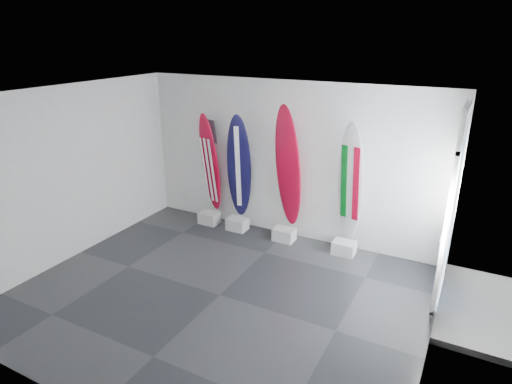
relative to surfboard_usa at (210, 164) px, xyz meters
The scene contains 16 objects.
floor 3.08m from the surfboard_usa, 54.59° to the right, with size 6.00×6.00×0.00m, color black.
ceiling 3.28m from the surfboard_usa, 54.59° to the right, with size 6.00×6.00×0.00m, color white.
wall_back 1.65m from the surfboard_usa, ahead, with size 6.00×6.00×0.00m, color white.
wall_front 5.05m from the surfboard_usa, 71.27° to the right, with size 6.00×6.00×0.00m, color white.
wall_left 2.67m from the surfboard_usa, 121.17° to the right, with size 5.00×5.00×0.00m, color white.
wall_right 5.16m from the surfboard_usa, 26.26° to the right, with size 5.00×5.00×0.00m, color white.
display_block_usa 1.17m from the surfboard_usa, 90.00° to the right, with size 0.40×0.30×0.24m, color silver.
surfboard_usa is the anchor object (origin of this frame).
display_block_navy 1.35m from the surfboard_usa, ahead, with size 0.40×0.30×0.24m, color silver.
surfboard_navy 0.68m from the surfboard_usa, ahead, with size 0.48×0.08×2.14m, color black.
display_block_swiss 2.08m from the surfboard_usa, ahead, with size 0.40×0.30×0.24m, color silver.
surfboard_swiss 1.73m from the surfboard_usa, ahead, with size 0.55×0.08×2.42m, color maroon.
display_block_italy 3.14m from the surfboard_usa, ahead, with size 0.40×0.30×0.24m, color silver.
surfboard_italy 2.91m from the surfboard_usa, ahead, with size 0.50×0.08×2.20m, color white.
wall_outlet 1.27m from the surfboard_usa, 166.44° to the left, with size 0.09×0.02×0.13m, color silver.
glass_door 4.65m from the surfboard_usa, ahead, with size 0.12×1.16×2.85m, color white, non-canonical shape.
Camera 1 is at (3.18, -4.86, 3.81)m, focal length 30.79 mm.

